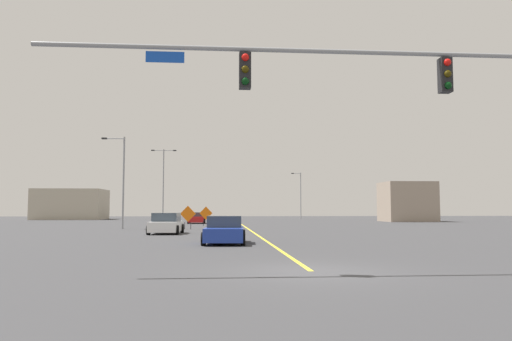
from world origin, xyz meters
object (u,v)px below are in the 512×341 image
(street_lamp_mid_right, at_px, (122,178))
(street_lamp_far_right, at_px, (300,193))
(street_lamp_far_left, at_px, (163,180))
(traffic_signal_assembly, at_px, (434,89))
(car_blue_near, at_px, (225,231))
(construction_sign_left_shoulder, at_px, (188,215))
(construction_sign_median_far, at_px, (206,214))
(car_red_mid, at_px, (197,218))
(car_white_distant, at_px, (166,224))

(street_lamp_mid_right, bearing_deg, street_lamp_far_right, 60.05)
(street_lamp_far_left, bearing_deg, traffic_signal_assembly, -75.27)
(street_lamp_mid_right, bearing_deg, traffic_signal_assembly, -63.12)
(street_lamp_far_left, height_order, street_lamp_far_right, street_lamp_far_left)
(car_blue_near, bearing_deg, construction_sign_left_shoulder, 99.65)
(construction_sign_left_shoulder, relative_size, car_blue_near, 0.47)
(street_lamp_far_left, xyz_separation_m, street_lamp_far_right, (21.35, 15.70, -1.31))
(street_lamp_far_right, relative_size, construction_sign_median_far, 4.01)
(traffic_signal_assembly, distance_m, car_red_mid, 45.31)
(street_lamp_far_left, distance_m, construction_sign_median_far, 18.36)
(street_lamp_far_left, height_order, construction_sign_left_shoulder, street_lamp_far_left)
(street_lamp_mid_right, height_order, street_lamp_far_right, street_lamp_mid_right)
(street_lamp_far_right, distance_m, car_blue_near, 58.60)
(traffic_signal_assembly, height_order, car_white_distant, traffic_signal_assembly)
(traffic_signal_assembly, bearing_deg, street_lamp_mid_right, 116.88)
(street_lamp_far_right, bearing_deg, car_blue_near, -103.52)
(car_white_distant, bearing_deg, construction_sign_left_shoulder, 81.60)
(construction_sign_median_far, bearing_deg, car_red_mid, 98.51)
(construction_sign_left_shoulder, bearing_deg, traffic_signal_assembly, -72.33)
(traffic_signal_assembly, relative_size, street_lamp_mid_right, 2.26)
(construction_sign_median_far, bearing_deg, street_lamp_far_right, 64.88)
(traffic_signal_assembly, bearing_deg, street_lamp_far_right, 83.62)
(construction_sign_median_far, height_order, car_red_mid, construction_sign_median_far)
(street_lamp_mid_right, height_order, car_red_mid, street_lamp_mid_right)
(street_lamp_far_left, bearing_deg, car_blue_near, -79.43)
(street_lamp_far_left, relative_size, street_lamp_far_right, 1.24)
(construction_sign_left_shoulder, height_order, car_blue_near, construction_sign_left_shoulder)
(street_lamp_far_right, height_order, car_blue_near, street_lamp_far_right)
(traffic_signal_assembly, relative_size, construction_sign_left_shoulder, 9.07)
(street_lamp_far_left, distance_m, car_blue_near, 42.16)
(street_lamp_mid_right, distance_m, street_lamp_far_right, 44.82)
(street_lamp_far_right, distance_m, car_red_mid, 29.20)
(traffic_signal_assembly, xyz_separation_m, street_lamp_far_right, (7.60, 67.99, -1.01))
(car_red_mid, bearing_deg, car_blue_near, -85.13)
(street_lamp_far_left, relative_size, construction_sign_median_far, 4.97)
(traffic_signal_assembly, height_order, car_blue_near, traffic_signal_assembly)
(street_lamp_mid_right, xyz_separation_m, car_blue_near, (8.71, -18.02, -3.80))
(street_lamp_far_right, bearing_deg, construction_sign_left_shoulder, -112.57)
(construction_sign_median_far, bearing_deg, street_lamp_far_left, 110.20)
(street_lamp_far_right, height_order, car_red_mid, street_lamp_far_right)
(car_red_mid, bearing_deg, street_lamp_far_left, 120.95)
(street_lamp_mid_right, relative_size, car_white_distant, 2.00)
(street_lamp_far_right, xyz_separation_m, car_red_mid, (-16.49, -23.81, -3.72))
(construction_sign_median_far, height_order, car_white_distant, construction_sign_median_far)
(traffic_signal_assembly, bearing_deg, car_red_mid, 101.37)
(street_lamp_far_right, bearing_deg, street_lamp_mid_right, -119.95)
(street_lamp_mid_right, distance_m, construction_sign_median_far, 10.16)
(car_red_mid, height_order, car_white_distant, car_white_distant)
(street_lamp_far_left, relative_size, car_blue_near, 2.30)
(construction_sign_median_far, xyz_separation_m, car_white_distant, (-2.44, -14.69, -0.51))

